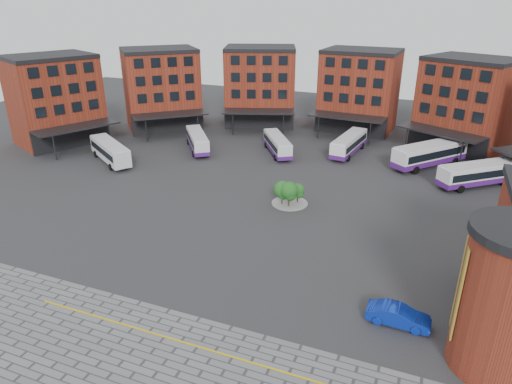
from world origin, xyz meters
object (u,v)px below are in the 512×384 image
at_px(bus_e, 430,154).
at_px(bus_b, 197,141).
at_px(bus_d, 349,144).
at_px(bus_c, 277,144).
at_px(bus_a, 110,150).
at_px(tree_island, 288,192).
at_px(blue_car, 398,316).
at_px(bus_f, 478,174).

bearing_deg(bus_e, bus_b, -130.93).
bearing_deg(bus_b, bus_d, -19.54).
xyz_separation_m(bus_b, bus_c, (12.73, 3.12, -0.05)).
distance_m(bus_a, bus_d, 37.09).
distance_m(bus_b, bus_c, 13.10).
bearing_deg(bus_a, bus_b, -9.56).
xyz_separation_m(tree_island, blue_car, (14.60, -17.54, -0.98)).
bearing_deg(bus_d, bus_b, -155.28).
height_order(bus_b, bus_e, bus_e).
bearing_deg(bus_b, bus_e, -27.52).
bearing_deg(bus_f, bus_a, -118.45).
bearing_deg(bus_e, bus_f, -1.41).
bearing_deg(bus_e, bus_d, -147.00).
height_order(bus_c, bus_f, bus_f).
height_order(bus_e, blue_car, bus_e).
distance_m(bus_e, blue_car, 38.28).
height_order(tree_island, bus_c, tree_island).
xyz_separation_m(bus_d, bus_f, (18.52, -7.07, 0.06)).
relative_size(bus_a, bus_c, 1.10).
height_order(bus_d, bus_e, bus_e).
xyz_separation_m(tree_island, bus_a, (-29.92, 4.89, 0.10)).
xyz_separation_m(bus_e, blue_car, (-0.46, -38.26, -1.13)).
xyz_separation_m(bus_b, blue_car, (35.08, -32.55, -0.79)).
height_order(bus_a, bus_e, bus_e).
height_order(bus_f, blue_car, bus_f).
height_order(bus_a, bus_b, bus_a).
height_order(bus_c, blue_car, bus_c).
xyz_separation_m(bus_a, blue_car, (44.52, -22.44, -1.07)).
relative_size(bus_a, bus_d, 0.96).
bearing_deg(tree_island, bus_b, 143.77).
bearing_deg(bus_f, bus_b, -129.56).
xyz_separation_m(bus_b, bus_e, (35.54, 5.71, 0.33)).
distance_m(bus_e, bus_f, 8.46).
relative_size(tree_island, bus_f, 0.42).
bearing_deg(bus_b, bus_f, -36.47).
distance_m(tree_island, bus_a, 30.31).
distance_m(bus_d, blue_car, 41.44).
height_order(bus_b, bus_c, bus_b).
xyz_separation_m(bus_b, bus_f, (41.89, 0.12, 0.14)).
distance_m(tree_island, bus_b, 25.39).
xyz_separation_m(bus_e, bus_f, (6.35, -5.59, -0.19)).
distance_m(bus_b, bus_f, 41.89).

